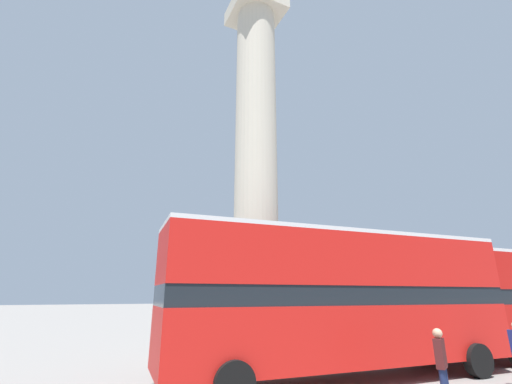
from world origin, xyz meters
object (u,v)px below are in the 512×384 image
(monument_column, at_px, (256,176))
(bus_b, at_px, (341,296))
(equestrian_statue, at_px, (400,311))
(pedestrian_by_plinth, at_px, (442,362))
(street_lamp, at_px, (292,275))

(monument_column, bearing_deg, bus_b, -86.48)
(bus_b, bearing_deg, equestrian_statue, 40.00)
(equestrian_statue, relative_size, pedestrian_by_plinth, 3.31)
(equestrian_statue, xyz_separation_m, pedestrian_by_plinth, (-11.28, -11.47, -0.49))
(street_lamp, relative_size, pedestrian_by_plinth, 3.15)
(monument_column, xyz_separation_m, pedestrian_by_plinth, (0.63, -8.78, -7.36))
(monument_column, distance_m, pedestrian_by_plinth, 11.48)
(bus_b, distance_m, street_lamp, 2.96)
(bus_b, relative_size, street_lamp, 2.18)
(monument_column, relative_size, bus_b, 1.76)
(pedestrian_by_plinth, bearing_deg, bus_b, -112.97)
(monument_column, relative_size, street_lamp, 3.85)
(pedestrian_by_plinth, bearing_deg, equestrian_statue, -162.58)
(bus_b, xyz_separation_m, street_lamp, (-0.11, 2.84, 0.80))
(bus_b, bearing_deg, street_lamp, 96.38)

